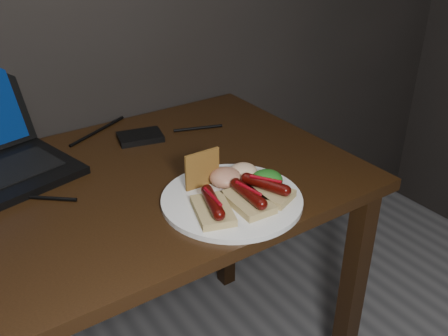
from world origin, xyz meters
TOP-DOWN VIEW (x-y plane):
  - desk at (0.00, 1.38)m, footprint 1.40×0.70m
  - hard_drive at (0.29, 1.57)m, footprint 0.13×0.10m
  - desk_cables at (0.03, 1.52)m, footprint 0.94×0.40m
  - plate at (0.31, 1.17)m, footprint 0.37×0.37m
  - bread_sausage_left at (0.25, 1.14)m, footprint 0.10×0.13m
  - bread_sausage_center at (0.32, 1.13)m, footprint 0.08×0.12m
  - bread_sausage_right at (0.38, 1.14)m, footprint 0.11×0.13m
  - crispbread at (0.29, 1.25)m, footprint 0.08×0.01m
  - salad_greens at (0.40, 1.16)m, footprint 0.07×0.07m
  - salsa_mound at (0.33, 1.22)m, footprint 0.07×0.07m
  - coleslaw_mound at (0.38, 1.22)m, footprint 0.06×0.06m

SIDE VIEW (x-z plane):
  - desk at x=0.00m, z-range 0.29..1.04m
  - desk_cables at x=0.03m, z-range 0.75..0.76m
  - plate at x=0.31m, z-range 0.75..0.76m
  - hard_drive at x=0.29m, z-range 0.75..0.77m
  - bread_sausage_left at x=0.25m, z-range 0.76..0.80m
  - bread_sausage_center at x=0.32m, z-range 0.76..0.80m
  - bread_sausage_right at x=0.38m, z-range 0.76..0.80m
  - coleslaw_mound at x=0.38m, z-range 0.76..0.80m
  - salad_greens at x=0.40m, z-range 0.76..0.80m
  - salsa_mound at x=0.33m, z-range 0.76..0.80m
  - crispbread at x=0.29m, z-range 0.76..0.85m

